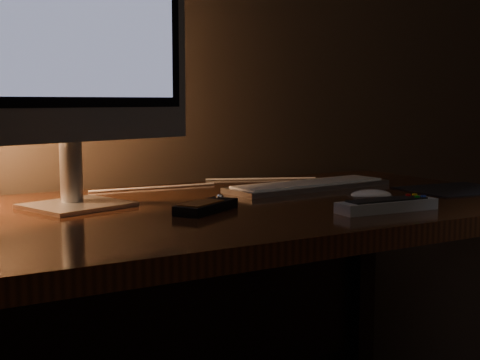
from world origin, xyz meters
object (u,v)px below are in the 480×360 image
mouse (371,197)px  tv_remote (387,205)px  monitor (72,28)px  desk (174,262)px  media_remote (206,206)px  keyboard (309,185)px

mouse → tv_remote: bearing=-95.1°
monitor → desk: bearing=-29.1°
media_remote → tv_remote: same height
mouse → keyboard: bearing=112.3°
desk → monitor: (-0.20, 0.04, 0.49)m
keyboard → tv_remote: tv_remote is taller
desk → monitor: bearing=168.7°
mouse → monitor: bearing=-178.5°
desk → monitor: size_ratio=2.63×
desk → media_remote: (0.01, -0.14, 0.14)m
mouse → tv_remote: (-0.07, -0.12, 0.00)m
media_remote → tv_remote: bearing=-60.8°
monitor → tv_remote: monitor is taller
media_remote → desk: bearing=62.2°
desk → keyboard: 0.41m
monitor → keyboard: (0.58, 0.00, -0.35)m
desk → mouse: mouse is taller
keyboard → media_remote: bearing=-160.3°
desk → media_remote: media_remote is taller
keyboard → media_remote: media_remote is taller
monitor → mouse: 0.72m
desk → mouse: bearing=-26.8°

